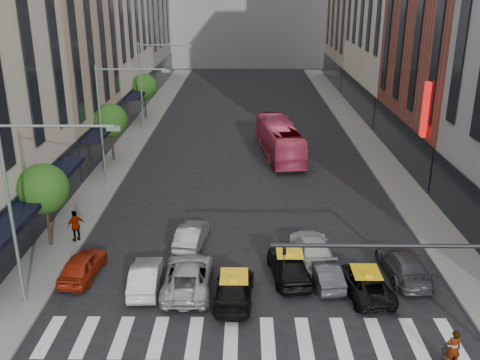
{
  "coord_description": "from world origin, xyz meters",
  "views": [
    {
      "loc": [
        -0.42,
        -18.02,
        14.53
      ],
      "look_at": [
        -0.69,
        10.6,
        4.0
      ],
      "focal_mm": 40.0,
      "sensor_mm": 36.0,
      "label": 1
    }
  ],
  "objects_px": {
    "streetlamp_mid": "(113,110)",
    "taxi_center": "(289,265)",
    "streetlamp_far": "(150,75)",
    "car_white_front": "(146,276)",
    "streetlamp_near": "(28,190)",
    "car_red": "(83,265)",
    "pedestrian_far": "(76,226)",
    "taxi_left": "(234,288)",
    "bus": "(279,139)"
  },
  "relations": [
    {
      "from": "pedestrian_far",
      "to": "car_red",
      "type": "bearing_deg",
      "value": 69.35
    },
    {
      "from": "streetlamp_mid",
      "to": "taxi_center",
      "type": "distance_m",
      "value": 18.68
    },
    {
      "from": "bus",
      "to": "pedestrian_far",
      "type": "distance_m",
      "value": 21.61
    },
    {
      "from": "car_red",
      "to": "bus",
      "type": "height_order",
      "value": "bus"
    },
    {
      "from": "car_red",
      "to": "taxi_left",
      "type": "height_order",
      "value": "car_red"
    },
    {
      "from": "bus",
      "to": "car_red",
      "type": "bearing_deg",
      "value": 54.19
    },
    {
      "from": "streetlamp_mid",
      "to": "car_red",
      "type": "height_order",
      "value": "streetlamp_mid"
    },
    {
      "from": "streetlamp_mid",
      "to": "taxi_left",
      "type": "bearing_deg",
      "value": -59.55
    },
    {
      "from": "streetlamp_near",
      "to": "streetlamp_far",
      "type": "distance_m",
      "value": 32.0
    },
    {
      "from": "streetlamp_mid",
      "to": "bus",
      "type": "distance_m",
      "value": 15.49
    },
    {
      "from": "streetlamp_near",
      "to": "streetlamp_mid",
      "type": "distance_m",
      "value": 16.0
    },
    {
      "from": "bus",
      "to": "pedestrian_far",
      "type": "height_order",
      "value": "bus"
    },
    {
      "from": "car_white_front",
      "to": "taxi_left",
      "type": "relative_size",
      "value": 0.9
    },
    {
      "from": "taxi_center",
      "to": "bus",
      "type": "relative_size",
      "value": 0.4
    },
    {
      "from": "streetlamp_near",
      "to": "pedestrian_far",
      "type": "xyz_separation_m",
      "value": [
        -0.36,
        6.53,
        -4.8
      ]
    },
    {
      "from": "taxi_center",
      "to": "car_white_front",
      "type": "bearing_deg",
      "value": 1.11
    },
    {
      "from": "car_white_front",
      "to": "taxi_center",
      "type": "relative_size",
      "value": 0.91
    },
    {
      "from": "pedestrian_far",
      "to": "streetlamp_mid",
      "type": "bearing_deg",
      "value": -133.57
    },
    {
      "from": "streetlamp_far",
      "to": "pedestrian_far",
      "type": "relative_size",
      "value": 4.69
    },
    {
      "from": "car_red",
      "to": "streetlamp_far",
      "type": "bearing_deg",
      "value": -82.68
    },
    {
      "from": "taxi_left",
      "to": "pedestrian_far",
      "type": "xyz_separation_m",
      "value": [
        -9.48,
        6.05,
        0.46
      ]
    },
    {
      "from": "streetlamp_near",
      "to": "car_white_front",
      "type": "distance_m",
      "value": 7.16
    },
    {
      "from": "streetlamp_far",
      "to": "taxi_left",
      "type": "relative_size",
      "value": 2.01
    },
    {
      "from": "car_red",
      "to": "bus",
      "type": "relative_size",
      "value": 0.36
    },
    {
      "from": "taxi_center",
      "to": "bus",
      "type": "distance_m",
      "value": 21.19
    },
    {
      "from": "car_red",
      "to": "pedestrian_far",
      "type": "bearing_deg",
      "value": -64.11
    },
    {
      "from": "car_white_front",
      "to": "taxi_left",
      "type": "height_order",
      "value": "car_white_front"
    },
    {
      "from": "car_red",
      "to": "pedestrian_far",
      "type": "relative_size",
      "value": 2.05
    },
    {
      "from": "streetlamp_far",
      "to": "car_white_front",
      "type": "bearing_deg",
      "value": -81.35
    },
    {
      "from": "bus",
      "to": "streetlamp_mid",
      "type": "bearing_deg",
      "value": 24.32
    },
    {
      "from": "car_red",
      "to": "taxi_left",
      "type": "bearing_deg",
      "value": 170.12
    },
    {
      "from": "car_white_front",
      "to": "pedestrian_far",
      "type": "relative_size",
      "value": 2.1
    },
    {
      "from": "car_red",
      "to": "pedestrian_far",
      "type": "distance_m",
      "value": 4.2
    },
    {
      "from": "streetlamp_near",
      "to": "taxi_center",
      "type": "relative_size",
      "value": 2.03
    },
    {
      "from": "streetlamp_near",
      "to": "taxi_left",
      "type": "bearing_deg",
      "value": 2.99
    },
    {
      "from": "taxi_center",
      "to": "car_red",
      "type": "bearing_deg",
      "value": -7.33
    },
    {
      "from": "streetlamp_far",
      "to": "taxi_center",
      "type": "relative_size",
      "value": 2.03
    },
    {
      "from": "car_white_front",
      "to": "taxi_center",
      "type": "height_order",
      "value": "taxi_center"
    },
    {
      "from": "streetlamp_far",
      "to": "car_white_front",
      "type": "xyz_separation_m",
      "value": [
        4.64,
        -30.47,
        -5.24
      ]
    },
    {
      "from": "car_red",
      "to": "taxi_left",
      "type": "relative_size",
      "value": 0.88
    },
    {
      "from": "streetlamp_near",
      "to": "taxi_center",
      "type": "xyz_separation_m",
      "value": [
        11.94,
        2.6,
        -5.15
      ]
    },
    {
      "from": "streetlamp_far",
      "to": "pedestrian_far",
      "type": "xyz_separation_m",
      "value": [
        -0.36,
        -25.47,
        -4.8
      ]
    },
    {
      "from": "car_red",
      "to": "taxi_center",
      "type": "bearing_deg",
      "value": -175.0
    },
    {
      "from": "streetlamp_far",
      "to": "pedestrian_far",
      "type": "bearing_deg",
      "value": -90.8
    },
    {
      "from": "taxi_left",
      "to": "taxi_center",
      "type": "bearing_deg",
      "value": -139.85
    },
    {
      "from": "car_red",
      "to": "car_white_front",
      "type": "relative_size",
      "value": 0.98
    },
    {
      "from": "car_red",
      "to": "streetlamp_near",
      "type": "bearing_deg",
      "value": 71.87
    },
    {
      "from": "streetlamp_far",
      "to": "taxi_left",
      "type": "bearing_deg",
      "value": -73.86
    },
    {
      "from": "streetlamp_far",
      "to": "car_red",
      "type": "distance_m",
      "value": 29.86
    },
    {
      "from": "car_white_front",
      "to": "taxi_center",
      "type": "xyz_separation_m",
      "value": [
        7.31,
        1.07,
        0.09
      ]
    }
  ]
}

